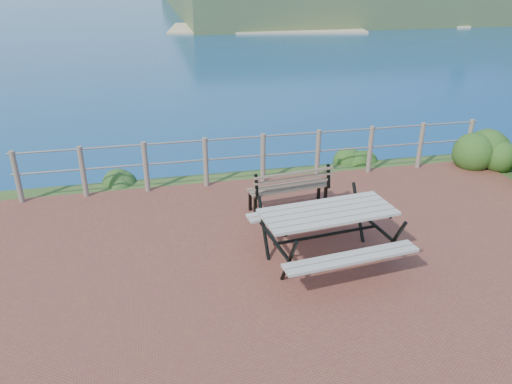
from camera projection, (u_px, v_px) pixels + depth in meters
ground at (315, 272)px, 7.21m from camera, size 10.00×7.00×0.12m
safety_railing at (263, 155)px, 9.94m from camera, size 9.40×0.10×1.00m
picnic_table at (327, 230)px, 7.28m from camera, size 2.01×1.67×0.81m
park_bench at (289, 181)px, 8.83m from camera, size 1.50×0.55×0.83m
shrub_right_edge at (483, 166)px, 10.97m from camera, size 1.07×1.07×1.53m
shrub_lip_west at (126, 181)px, 10.22m from camera, size 0.67×0.67×0.37m
shrub_lip_east at (358, 159)px, 11.35m from camera, size 0.81×0.81×0.57m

